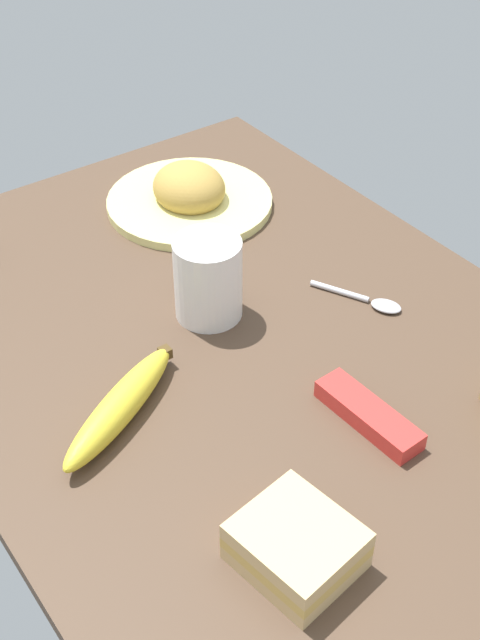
% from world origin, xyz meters
% --- Properties ---
extents(tabletop, '(0.90, 0.64, 0.02)m').
position_xyz_m(tabletop, '(0.00, 0.00, 0.01)').
color(tabletop, '#4C3828').
rests_on(tabletop, ground).
extents(plate_of_food, '(0.23, 0.23, 0.06)m').
position_xyz_m(plate_of_food, '(-0.27, 0.11, 0.04)').
color(plate_of_food, '#EAE58C').
rests_on(plate_of_food, tabletop).
extents(coffee_mug_black, '(0.10, 0.08, 0.10)m').
position_xyz_m(coffee_mug_black, '(-0.06, -0.00, 0.07)').
color(coffee_mug_black, white).
rests_on(coffee_mug_black, tabletop).
extents(sandwich_main, '(0.11, 0.10, 0.04)m').
position_xyz_m(sandwich_main, '(0.26, -0.13, 0.04)').
color(sandwich_main, '#DBB77A').
rests_on(sandwich_main, tabletop).
extents(banana, '(0.12, 0.18, 0.03)m').
position_xyz_m(banana, '(0.03, -0.16, 0.04)').
color(banana, yellow).
rests_on(banana, tabletop).
extents(spoon, '(0.10, 0.06, 0.01)m').
position_xyz_m(spoon, '(0.04, 0.16, 0.02)').
color(spoon, silver).
rests_on(spoon, tabletop).
extents(snack_bar, '(0.12, 0.04, 0.02)m').
position_xyz_m(snack_bar, '(0.17, 0.03, 0.03)').
color(snack_bar, red).
rests_on(snack_bar, tabletop).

